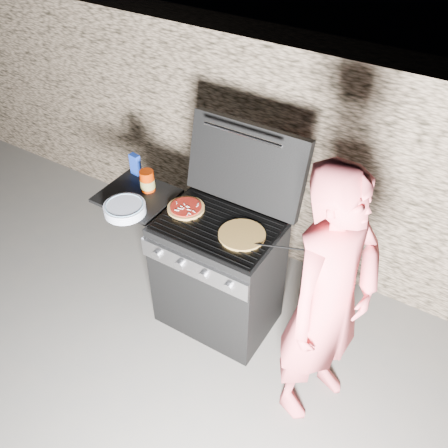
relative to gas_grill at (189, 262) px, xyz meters
The scene contains 10 objects.
ground 0.52m from the gas_grill, ahead, with size 50.00×50.00×0.00m, color #635E57.
stone_wall 1.17m from the gas_grill, 76.61° to the left, with size 8.00×0.35×1.80m, color tan.
gas_grill is the anchor object (origin of this frame).
pizza_topped 0.47m from the gas_grill, 122.23° to the left, with size 0.25×0.25×0.03m, color #BB7139, non-canonical shape.
pizza_plain 0.63m from the gas_grill, ahead, with size 0.30×0.30×0.02m, color tan.
sauce_jar 0.66m from the gas_grill, 167.21° to the left, with size 0.10×0.10×0.16m, color #A62802.
blue_carton 0.81m from the gas_grill, 161.22° to the left, with size 0.08×0.04×0.16m, color #1433AA.
plate_stack 0.63m from the gas_grill, 150.83° to the right, with size 0.28×0.28×0.06m, color white.
person 1.21m from the gas_grill, 10.98° to the right, with size 0.65×0.43×1.79m, color #E15760.
tongs 0.88m from the gas_grill, ahead, with size 0.01×0.01×0.40m, color black.
Camera 1 is at (1.32, -2.06, 3.01)m, focal length 40.00 mm.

